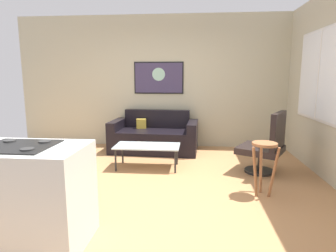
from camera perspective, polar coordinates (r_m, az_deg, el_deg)
name	(u,v)px	position (r m, az deg, el deg)	size (l,w,h in m)	color
ground	(146,187)	(4.15, -4.44, -11.93)	(6.40, 6.40, 0.04)	#B17C4E
back_wall	(164,82)	(6.26, -0.83, 8.75)	(6.40, 0.05, 2.80)	#BBB495
couch	(155,137)	(5.89, -2.70, -2.24)	(1.78, 0.95, 0.82)	black
coffee_table	(147,147)	(4.80, -4.13, -4.20)	(1.07, 0.54, 0.39)	silver
armchair	(267,145)	(4.75, 19.00, -3.64)	(0.87, 0.88, 0.99)	black
bar_stool	(264,156)	(3.85, 18.56, -5.59)	(0.36, 0.35, 0.70)	#985F3A
wall_painting	(159,78)	(6.23, -1.86, 9.56)	(1.06, 0.03, 0.68)	black
window	(319,75)	(5.08, 27.87, 8.93)	(0.03, 1.59, 1.42)	silver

